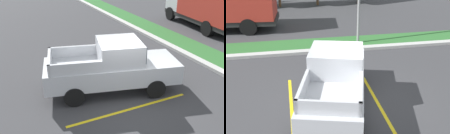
# 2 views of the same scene
# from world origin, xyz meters

# --- Properties ---
(ground_plane) EXTENTS (120.00, 120.00, 0.00)m
(ground_plane) POSITION_xyz_m (0.00, 0.00, 0.00)
(ground_plane) COLOR #38383A
(parking_line_near) EXTENTS (0.12, 4.80, 0.01)m
(parking_line_near) POSITION_xyz_m (-2.50, -0.24, 0.00)
(parking_line_near) COLOR yellow
(parking_line_near) RESTS_ON ground
(parking_line_far) EXTENTS (0.12, 4.80, 0.01)m
(parking_line_far) POSITION_xyz_m (0.60, -0.24, 0.00)
(parking_line_far) COLOR yellow
(parking_line_far) RESTS_ON ground
(curb_strip) EXTENTS (56.00, 0.40, 0.15)m
(curb_strip) POSITION_xyz_m (0.00, 5.00, 0.07)
(curb_strip) COLOR #B2B2AD
(curb_strip) RESTS_ON ground
(pickup_truck_main) EXTENTS (3.16, 5.53, 2.10)m
(pickup_truck_main) POSITION_xyz_m (-0.94, -0.19, 1.04)
(pickup_truck_main) COLOR black
(pickup_truck_main) RESTS_ON ground
(cargo_truck_distant) EXTENTS (6.98, 3.01, 3.40)m
(cargo_truck_distant) POSITION_xyz_m (-6.21, 9.68, 1.85)
(cargo_truck_distant) COLOR black
(cargo_truck_distant) RESTS_ON ground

